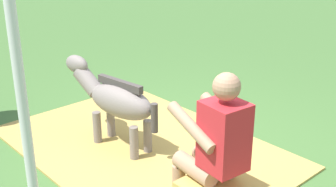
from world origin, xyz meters
name	(u,v)px	position (x,y,z in m)	size (l,w,h in m)	color
ground_plane	(172,154)	(0.00, 0.00, 0.00)	(24.00, 24.00, 0.00)	#426B33
hay_patch	(143,147)	(0.29, 0.14, 0.01)	(3.08, 2.10, 0.02)	tan
person_seated	(213,145)	(-1.06, 0.56, 0.72)	(0.69, 0.46, 1.31)	tan
pony_standing	(115,99)	(0.53, 0.32, 0.54)	(1.34, 0.42, 0.90)	slate
tent_pole_left	(28,146)	(-0.87, 1.89, 1.11)	(0.06, 0.06, 2.21)	silver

